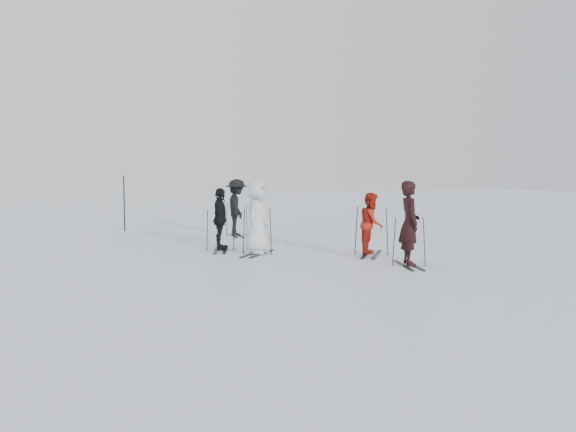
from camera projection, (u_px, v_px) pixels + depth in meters
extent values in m
plane|color=silver|center=(302.00, 257.00, 14.38)|extent=(120.00, 120.00, 0.00)
imported|color=black|center=(409.00, 224.00, 12.94)|extent=(0.65, 0.81, 1.94)
imported|color=#A41D12|center=(372.00, 224.00, 14.81)|extent=(0.96, 1.00, 1.62)
imported|color=silver|center=(257.00, 218.00, 14.94)|extent=(1.08, 1.13, 1.95)
imported|color=black|center=(220.00, 220.00, 15.64)|extent=(0.68, 1.09, 1.72)
imported|color=black|center=(237.00, 208.00, 19.54)|extent=(0.88, 1.35, 1.96)
cylinder|color=black|center=(124.00, 203.00, 21.22)|extent=(0.05, 0.05, 2.12)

